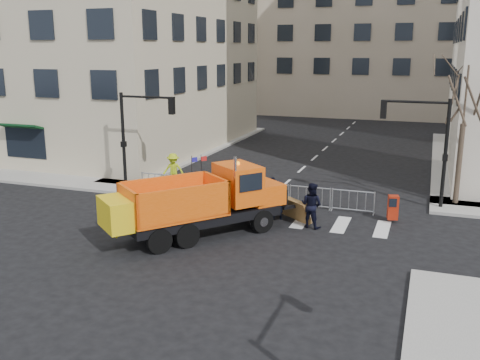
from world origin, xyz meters
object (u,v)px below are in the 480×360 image
(worker, at_px, (173,170))
(newspaper_box, at_px, (393,207))
(cop_c, at_px, (273,194))
(cop_a, at_px, (277,200))
(cop_b, at_px, (311,205))
(plow_truck, at_px, (198,201))

(worker, relative_size, newspaper_box, 1.72)
(cop_c, distance_m, worker, 6.73)
(cop_a, height_order, newspaper_box, cop_a)
(worker, distance_m, newspaper_box, 12.14)
(cop_c, xyz_separation_m, newspaper_box, (5.59, 0.21, -0.15))
(worker, bearing_deg, cop_c, -32.98)
(cop_c, distance_m, newspaper_box, 5.60)
(cop_a, relative_size, cop_b, 0.91)
(cop_b, distance_m, newspaper_box, 3.86)
(cop_c, bearing_deg, worker, -76.06)
(cop_c, bearing_deg, newspaper_box, 124.36)
(cop_b, relative_size, cop_c, 1.19)
(cop_b, relative_size, worker, 1.06)
(cop_a, xyz_separation_m, worker, (-6.93, 3.26, 0.18))
(plow_truck, distance_m, cop_a, 4.19)
(cop_a, xyz_separation_m, newspaper_box, (5.05, 1.36, -0.22))
(cop_b, bearing_deg, newspaper_box, -133.91)
(plow_truck, relative_size, cop_c, 4.92)
(plow_truck, xyz_separation_m, worker, (-4.45, 6.58, -0.43))
(plow_truck, relative_size, cop_b, 4.13)
(cop_a, relative_size, newspaper_box, 1.67)
(cop_a, distance_m, cop_c, 1.28)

